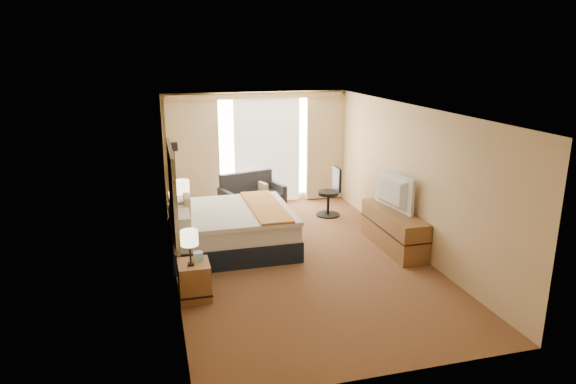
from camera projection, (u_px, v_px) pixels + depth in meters
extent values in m
cube|color=#582019|center=(297.00, 257.00, 9.01)|extent=(4.20, 7.00, 0.02)
cube|color=silver|center=(298.00, 109.00, 8.31)|extent=(4.20, 7.00, 0.02)
cube|color=tan|center=(256.00, 149.00, 11.92)|extent=(4.20, 0.02, 2.60)
cube|color=tan|center=(390.00, 269.00, 5.41)|extent=(4.20, 0.02, 2.60)
cube|color=tan|center=(171.00, 195.00, 8.14)|extent=(0.02, 7.00, 2.60)
cube|color=tan|center=(410.00, 178.00, 9.19)|extent=(0.02, 7.00, 2.60)
cube|color=black|center=(173.00, 193.00, 8.34)|extent=(0.06, 1.85, 1.50)
cube|color=brown|center=(194.00, 280.00, 7.49)|extent=(0.45, 0.52, 0.55)
cube|color=brown|center=(183.00, 225.00, 9.82)|extent=(0.45, 0.52, 0.55)
cube|color=brown|center=(393.00, 229.00, 9.38)|extent=(0.50, 1.80, 0.70)
cube|color=white|center=(267.00, 147.00, 11.94)|extent=(2.30, 0.02, 2.30)
cube|color=beige|center=(193.00, 154.00, 11.45)|extent=(1.15, 0.09, 2.50)
cube|color=beige|center=(325.00, 147.00, 12.22)|extent=(0.90, 0.09, 2.50)
cube|color=white|center=(267.00, 150.00, 11.92)|extent=(1.55, 0.04, 2.50)
cube|color=tan|center=(256.00, 96.00, 11.44)|extent=(4.00, 0.16, 0.12)
cube|color=black|center=(231.00, 239.00, 9.38)|extent=(2.19, 1.98, 0.36)
cube|color=white|center=(231.00, 221.00, 9.29)|extent=(2.14, 1.93, 0.31)
cube|color=white|center=(235.00, 212.00, 9.26)|extent=(2.00, 2.00, 0.07)
cube|color=orange|center=(265.00, 206.00, 9.39)|extent=(0.57, 2.00, 0.04)
cube|color=white|center=(181.00, 217.00, 8.53)|extent=(0.29, 0.81, 0.19)
cube|color=white|center=(177.00, 201.00, 9.42)|extent=(0.29, 0.81, 0.19)
cube|color=beige|center=(187.00, 206.00, 9.00)|extent=(0.10, 0.44, 0.37)
cube|color=#5B211A|center=(253.00, 206.00, 11.52)|extent=(1.53, 1.10, 0.25)
cube|color=#2F2F34|center=(254.00, 198.00, 11.42)|extent=(1.39, 0.93, 0.16)
cube|color=#2F2F34|center=(246.00, 183.00, 11.63)|extent=(1.26, 0.49, 0.54)
cube|color=#2F2F34|center=(226.00, 201.00, 11.14)|extent=(0.30, 0.73, 0.44)
cube|color=#2F2F34|center=(277.00, 192.00, 11.78)|extent=(0.30, 0.73, 0.44)
cube|color=beige|center=(263.00, 190.00, 11.50)|extent=(0.17, 0.35, 0.31)
cube|color=black|center=(178.00, 219.00, 10.99)|extent=(0.21, 0.21, 0.02)
cylinder|color=black|center=(176.00, 185.00, 10.78)|extent=(0.03, 0.03, 1.50)
cube|color=black|center=(174.00, 146.00, 10.56)|extent=(0.15, 0.15, 0.17)
cylinder|color=black|center=(328.00, 215.00, 11.29)|extent=(0.52, 0.52, 0.03)
cylinder|color=black|center=(328.00, 204.00, 11.22)|extent=(0.06, 0.06, 0.47)
cylinder|color=black|center=(328.00, 193.00, 11.15)|extent=(0.46, 0.46, 0.07)
cube|color=black|center=(337.00, 179.00, 11.12)|extent=(0.05, 0.42, 0.52)
cube|color=black|center=(191.00, 264.00, 7.33)|extent=(0.09, 0.09, 0.04)
cylinder|color=black|center=(190.00, 253.00, 7.28)|extent=(0.03, 0.03, 0.31)
cylinder|color=#F6E7B8|center=(189.00, 238.00, 7.22)|extent=(0.25, 0.25, 0.21)
cube|color=black|center=(183.00, 211.00, 9.71)|extent=(0.11, 0.11, 0.04)
cylinder|color=black|center=(182.00, 201.00, 9.66)|extent=(0.03, 0.03, 0.37)
cylinder|color=#F6E7B8|center=(181.00, 187.00, 9.59)|extent=(0.29, 0.29, 0.25)
cube|color=#91B6E1|center=(198.00, 256.00, 7.53)|extent=(0.14, 0.14, 0.12)
cube|color=black|center=(182.00, 209.00, 9.77)|extent=(0.20, 0.16, 0.07)
imported|color=black|center=(389.00, 191.00, 9.34)|extent=(0.31, 1.16, 0.66)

